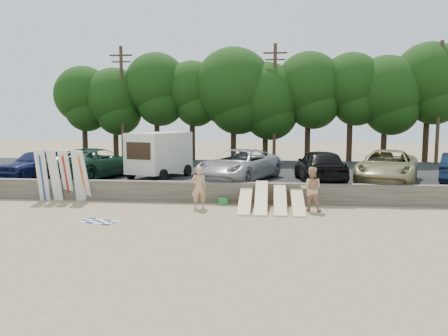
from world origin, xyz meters
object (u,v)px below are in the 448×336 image
Objects in this scene: car_1 at (95,163)px; beachgoer_a at (199,188)px; car_3 at (320,166)px; cooler at (223,201)px; car_0 at (37,163)px; beachgoer_b at (311,189)px; box_trailer at (160,152)px; car_2 at (239,165)px; car_4 at (387,166)px.

beachgoer_a is at bearing 160.90° from car_1.
car_3 reaches higher than cooler.
car_1 is at bearing -7.62° from car_3.
beachgoer_b is at bearing 1.56° from car_0.
box_trailer is 0.96× the size of car_0.
car_1 is (-3.65, -0.47, -0.59)m from box_trailer.
car_0 is at bearing -158.61° from car_2.
car_3 is 4.21m from beachgoer_b.
cooler is at bearing -26.25° from box_trailer.
cooler is (4.07, -4.08, -1.98)m from box_trailer.
car_4 is 3.14× the size of beachgoer_b.
car_2 is 1.00× the size of car_4.
beachgoer_b is (15.26, -4.58, -0.52)m from car_0.
car_2 is at bearing 57.03° from cooler.
car_4 is at bearing -128.00° from beachgoer_b.
beachgoer_a is (6.73, -4.57, -0.59)m from car_1.
beachgoer_b is at bearing 160.85° from beachgoer_a.
car_3 is 3.54m from car_4.
car_3 is at bearing -166.98° from car_1.
car_1 is at bearing 17.78° from car_0.
car_1 is at bearing -14.42° from beachgoer_b.
cooler is (-4.83, -3.16, -1.43)m from car_3.
box_trailer is 0.73× the size of car_1.
car_3 is 13.74× the size of cooler.
beachgoer_b is at bearing -115.75° from car_4.
car_2 reaches higher than cooler.
car_2 reaches higher than beachgoer_a.
beachgoer_b is at bearing 173.93° from car_1.
beachgoer_b is (-0.81, -4.09, -0.61)m from car_3.
car_0 is 12.34× the size of cooler.
car_0 is 11.89m from cooler.
car_2 is 5.56m from beachgoer_b.
box_trailer reaches higher than car_4.
car_4 reaches higher than car_1.
box_trailer is at bearing 21.78° from car_0.
car_1 is 8.26m from car_2.
cooler is at bearing -155.36° from beachgoer_a.
car_4 is at bearing 179.12° from car_3.
car_2 is at bearing 16.88° from car_0.
car_1 is at bearing -158.99° from car_2.
car_0 is at bearing -161.58° from car_4.
beachgoer_b is at bearing 73.26° from car_3.
beachgoer_a is at bearing -159.83° from cooler.
box_trailer is at bearing 110.95° from cooler.
car_3 is 2.71× the size of beachgoer_a.
beachgoer_a is at bearing -135.77° from car_4.
car_0 is 19.60m from car_4.
car_3 is 0.85× the size of car_4.
car_1 reaches higher than cooler.
car_3 reaches higher than beachgoer_a.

